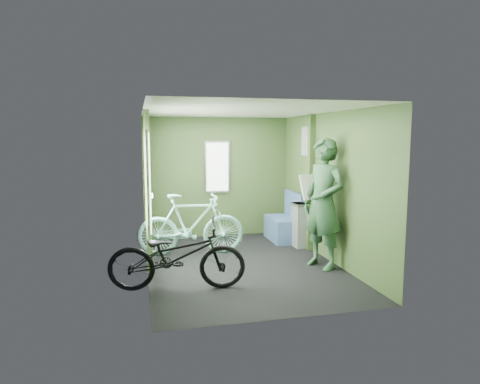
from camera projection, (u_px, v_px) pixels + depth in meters
The scene contains 6 objects.
room at pixel (239, 170), 6.33m from camera, with size 4.00×4.02×2.31m.
bicycle_black at pixel (178, 290), 5.40m from camera, with size 0.60×1.71×0.90m, color black.
bicycle_mint at pixel (192, 255), 6.99m from camera, with size 0.49×1.73×1.04m, color #8EE0CF.
passenger at pixel (323, 204), 6.24m from camera, with size 0.70×0.82×1.91m.
waste_box at pixel (300, 225), 7.50m from camera, with size 0.23×0.32×0.78m, color slate.
bench_seat at pixel (284, 226), 8.01m from camera, with size 0.48×0.86×0.91m.
Camera 1 is at (-1.49, -6.11, 1.92)m, focal length 32.00 mm.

